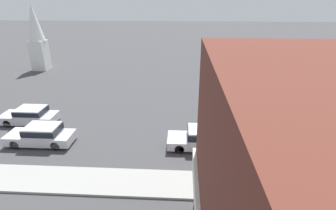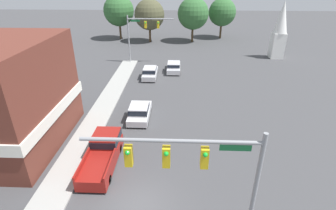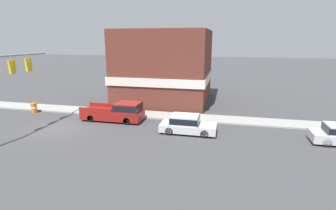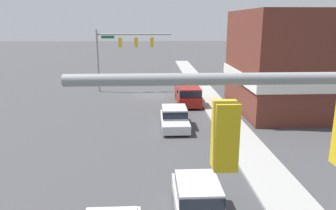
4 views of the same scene
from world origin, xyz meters
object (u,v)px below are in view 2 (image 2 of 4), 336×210
Objects in this scene: car_lead at (139,111)px; car_second_ahead at (150,72)px; car_oncoming at (174,67)px; pickup_truck_parked at (103,152)px.

car_lead is 0.95× the size of car_second_ahead.
pickup_truck_parked is (-4.83, -21.11, 0.15)m from car_oncoming.
car_second_ahead is 0.83× the size of pickup_truck_parked.
car_lead is 14.59m from car_oncoming.
car_oncoming is 4.18m from car_second_ahead.
car_lead is at bearing 75.48° from pickup_truck_parked.
pickup_truck_parked reaches higher than car_lead.
car_oncoming is 0.80× the size of pickup_truck_parked.
pickup_truck_parked is at bearing 77.11° from car_oncoming.
pickup_truck_parked is (-1.61, -18.44, 0.13)m from car_second_ahead.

